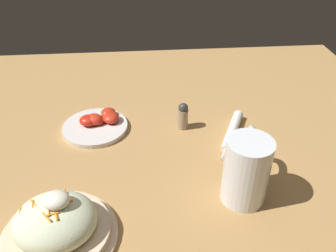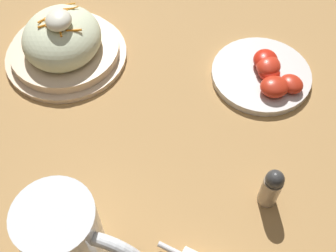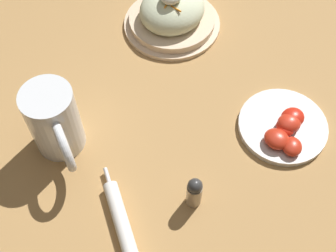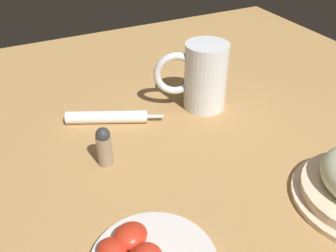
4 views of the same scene
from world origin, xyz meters
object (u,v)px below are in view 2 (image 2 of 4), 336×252
Objects in this scene: beer_mug at (70,242)px; salt_shaker at (271,188)px; salad_plate at (63,43)px; tomato_plate at (265,74)px.

beer_mug is 0.29m from salt_shaker.
salad_plate is 0.45m from salt_shaker.
tomato_plate is (0.34, -0.29, -0.05)m from beer_mug.
salad_plate reaches higher than tomato_plate.
salt_shaker is (0.10, -0.27, -0.03)m from beer_mug.
salt_shaker reaches higher than tomato_plate.
salad_plate reaches higher than salt_shaker.
tomato_plate is 2.28× the size of salt_shaker.
salt_shaker is at bearing -128.94° from salad_plate.
salad_plate is at bearing 51.06° from salt_shaker.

